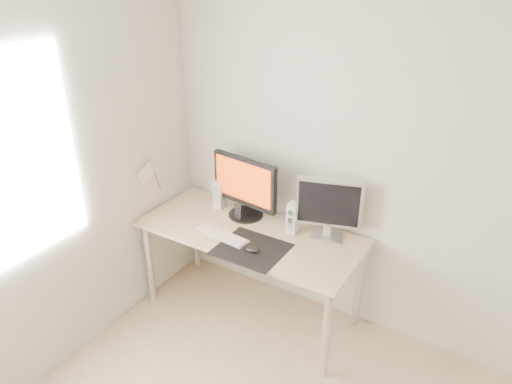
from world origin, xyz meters
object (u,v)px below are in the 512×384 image
at_px(speaker_left, 219,194).
at_px(speaker_right, 293,218).
at_px(mouse, 252,249).
at_px(main_monitor, 245,186).
at_px(keyboard, 221,235).
at_px(desk, 251,240).
at_px(second_monitor, 329,206).
at_px(phone_dock, 238,215).

xyz_separation_m(speaker_left, speaker_right, (0.65, -0.03, 0.00)).
height_order(mouse, main_monitor, main_monitor).
distance_m(speaker_right, keyboard, 0.51).
xyz_separation_m(mouse, speaker_left, (-0.54, 0.40, 0.09)).
height_order(speaker_right, keyboard, speaker_right).
bearing_deg(desk, second_monitor, 23.02).
height_order(speaker_left, keyboard, speaker_left).
bearing_deg(speaker_left, desk, -23.92).
xyz_separation_m(mouse, desk, (-0.15, 0.23, -0.10)).
relative_size(desk, keyboard, 3.72).
relative_size(desk, second_monitor, 3.62).
relative_size(main_monitor, keyboard, 1.28).
bearing_deg(speaker_right, speaker_left, 177.25).
relative_size(second_monitor, speaker_right, 1.95).
bearing_deg(second_monitor, speaker_right, -163.17).
bearing_deg(speaker_right, keyboard, -142.59).
relative_size(mouse, desk, 0.06).
bearing_deg(phone_dock, second_monitor, 10.47).
height_order(speaker_left, speaker_right, same).
bearing_deg(speaker_left, speaker_right, -2.75).
distance_m(speaker_left, keyboard, 0.43).
bearing_deg(second_monitor, desk, -156.98).
relative_size(speaker_left, keyboard, 0.53).
bearing_deg(mouse, phone_dock, 134.85).
distance_m(main_monitor, second_monitor, 0.64).
bearing_deg(phone_dock, mouse, -45.15).
bearing_deg(speaker_right, phone_dock, -173.09).
height_order(desk, second_monitor, second_monitor).
height_order(second_monitor, keyboard, second_monitor).
xyz_separation_m(second_monitor, speaker_left, (-0.88, -0.04, -0.13)).
distance_m(main_monitor, speaker_left, 0.28).
bearing_deg(desk, speaker_left, 156.08).
bearing_deg(keyboard, second_monitor, 30.79).
bearing_deg(desk, phone_dock, 151.48).
relative_size(mouse, second_monitor, 0.22).
relative_size(desk, speaker_left, 7.06).
bearing_deg(main_monitor, speaker_right, -2.58).
height_order(desk, phone_dock, phone_dock).
distance_m(mouse, second_monitor, 0.60).
bearing_deg(main_monitor, phone_dock, -103.11).
distance_m(desk, speaker_left, 0.46).
relative_size(main_monitor, second_monitor, 1.25).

